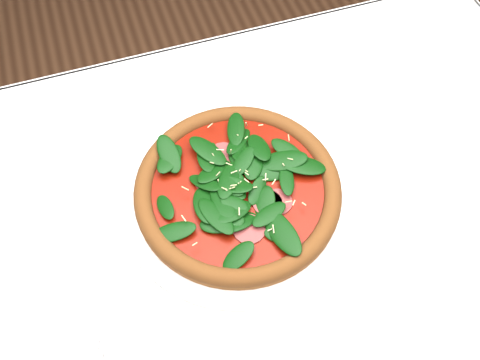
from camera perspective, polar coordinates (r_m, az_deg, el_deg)
name	(u,v)px	position (r m, az deg, el deg)	size (l,w,h in m)	color
ground	(256,334)	(1.58, 1.70, -16.12)	(6.00, 6.00, 0.00)	brown
dining_table	(265,232)	(0.97, 2.66, -5.55)	(1.21, 0.81, 0.75)	silver
plate	(238,195)	(0.88, -0.24, -1.57)	(0.39, 0.39, 0.02)	white
pizza	(238,188)	(0.86, -0.24, -0.82)	(0.42, 0.42, 0.04)	#9D5725
saucer_far	(458,24)	(1.23, 22.24, 15.13)	(0.15, 0.15, 0.01)	white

